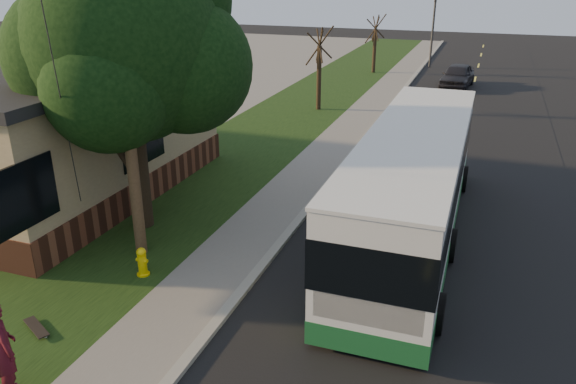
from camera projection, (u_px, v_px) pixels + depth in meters
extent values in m
plane|color=black|center=(240.00, 296.00, 13.08)|extent=(120.00, 120.00, 0.00)
cube|color=black|center=(451.00, 176.00, 20.57)|extent=(8.00, 80.00, 0.01)
cube|color=gray|center=(345.00, 162.00, 21.79)|extent=(0.25, 80.00, 0.12)
cube|color=slate|center=(321.00, 160.00, 22.11)|extent=(2.00, 80.00, 0.08)
cube|color=black|center=(239.00, 151.00, 23.20)|extent=(5.00, 80.00, 0.07)
cube|color=slate|center=(45.00, 130.00, 26.31)|extent=(15.00, 80.00, 0.04)
cylinder|color=yellow|center=(143.00, 265.00, 13.76)|extent=(0.22, 0.22, 0.55)
sphere|color=yellow|center=(141.00, 252.00, 13.63)|extent=(0.24, 0.24, 0.24)
cylinder|color=yellow|center=(142.00, 260.00, 13.71)|extent=(0.30, 0.10, 0.10)
cylinder|color=yellow|center=(142.00, 260.00, 13.71)|extent=(0.10, 0.18, 0.10)
cylinder|color=yellow|center=(144.00, 274.00, 13.85)|extent=(0.32, 0.32, 0.04)
cylinder|color=#473321|center=(123.00, 83.00, 13.27)|extent=(0.30, 0.30, 9.00)
cylinder|color=#2D2D30|center=(65.00, 123.00, 12.87)|extent=(2.52, 3.21, 7.60)
cylinder|color=black|center=(138.00, 160.00, 15.79)|extent=(0.56, 0.56, 4.00)
sphere|color=black|center=(125.00, 44.00, 14.59)|extent=(5.20, 5.20, 5.20)
sphere|color=black|center=(186.00, 66.00, 14.91)|extent=(3.60, 3.60, 3.60)
sphere|color=black|center=(79.00, 55.00, 14.73)|extent=(3.80, 3.80, 3.80)
sphere|color=black|center=(108.00, 89.00, 13.70)|extent=(3.20, 3.20, 3.20)
sphere|color=black|center=(135.00, 22.00, 15.85)|extent=(3.40, 3.40, 3.40)
sphere|color=black|center=(176.00, 1.00, 14.99)|extent=(3.00, 3.00, 3.00)
cylinder|color=black|center=(319.00, 78.00, 29.24)|extent=(0.24, 0.24, 3.30)
cylinder|color=black|center=(320.00, 46.00, 28.63)|extent=(1.38, 0.57, 2.01)
cylinder|color=black|center=(320.00, 46.00, 28.63)|extent=(0.74, 1.21, 1.58)
cylinder|color=black|center=(320.00, 46.00, 28.63)|extent=(0.65, 1.05, 1.95)
cylinder|color=black|center=(320.00, 46.00, 28.63)|extent=(1.28, 0.53, 1.33)
cylinder|color=black|center=(320.00, 46.00, 28.63)|extent=(0.75, 1.21, 1.70)
cylinder|color=black|center=(374.00, 51.00, 39.62)|extent=(0.24, 0.24, 3.03)
cylinder|color=black|center=(376.00, 29.00, 39.06)|extent=(1.38, 0.57, 2.01)
cylinder|color=black|center=(376.00, 29.00, 39.06)|extent=(0.74, 1.21, 1.58)
cylinder|color=black|center=(376.00, 29.00, 39.06)|extent=(0.65, 1.05, 1.95)
cylinder|color=black|center=(376.00, 29.00, 39.06)|extent=(1.28, 0.53, 1.33)
cylinder|color=black|center=(376.00, 29.00, 39.06)|extent=(0.75, 1.21, 1.70)
cylinder|color=#2D2D30|center=(433.00, 30.00, 41.59)|extent=(0.16, 0.16, 5.50)
imported|color=black|center=(435.00, 5.00, 40.93)|extent=(0.18, 0.22, 1.10)
cube|color=silver|center=(413.00, 179.00, 15.23)|extent=(2.40, 11.52, 2.59)
cube|color=#195829|center=(409.00, 224.00, 15.74)|extent=(2.42, 11.54, 0.53)
cube|color=black|center=(414.00, 172.00, 15.16)|extent=(2.44, 11.56, 1.06)
cube|color=black|center=(369.00, 290.00, 10.28)|extent=(2.10, 0.06, 1.54)
cube|color=yellow|center=(373.00, 226.00, 9.81)|extent=(1.54, 0.06, 0.34)
cube|color=#FFF2CC|center=(329.00, 333.00, 10.91)|extent=(0.24, 0.04, 0.14)
cube|color=#FFF2CC|center=(403.00, 348.00, 10.46)|extent=(0.24, 0.04, 0.14)
cube|color=silver|center=(417.00, 132.00, 14.74)|extent=(2.45, 11.57, 0.08)
cylinder|color=black|center=(327.00, 292.00, 12.42)|extent=(0.27, 0.88, 0.88)
cylinder|color=black|center=(437.00, 313.00, 11.67)|extent=(0.27, 0.88, 0.88)
cylinder|color=black|center=(360.00, 231.00, 15.27)|extent=(0.27, 0.88, 0.88)
cylinder|color=black|center=(450.00, 245.00, 14.52)|extent=(0.27, 0.88, 0.88)
cylinder|color=black|center=(392.00, 171.00, 19.80)|extent=(0.27, 0.88, 0.88)
cylinder|color=black|center=(463.00, 179.00, 19.05)|extent=(0.27, 0.88, 0.88)
imported|color=#450D19|center=(3.00, 349.00, 9.69)|extent=(0.82, 0.71, 1.89)
cube|color=black|center=(36.00, 327.00, 11.72)|extent=(0.91, 0.62, 0.02)
cylinder|color=silver|center=(42.00, 336.00, 11.52)|extent=(0.15, 0.21, 0.06)
cylinder|color=silver|center=(31.00, 322.00, 11.95)|extent=(0.15, 0.21, 0.06)
cube|color=black|center=(113.00, 137.00, 22.86)|extent=(1.51, 1.21, 1.26)
cube|color=black|center=(111.00, 121.00, 22.60)|extent=(1.57, 1.26, 0.08)
imported|color=black|center=(457.00, 76.00, 35.27)|extent=(2.13, 4.44, 1.46)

